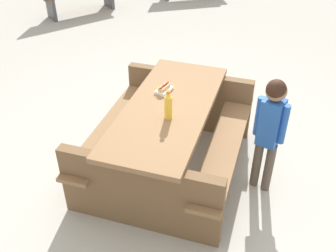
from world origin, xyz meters
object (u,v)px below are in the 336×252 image
picnic_table (168,133)px  soda_bottle (168,106)px  child_in_coat (271,123)px  hotdog_tray (164,89)px

picnic_table → soda_bottle: 0.47m
picnic_table → soda_bottle: (-0.15, -0.12, 0.43)m
picnic_table → child_in_coat: (0.33, -0.87, 0.31)m
child_in_coat → picnic_table: bearing=110.6°
picnic_table → hotdog_tray: size_ratio=11.42×
hotdog_tray → child_in_coat: bearing=-82.4°
picnic_table → hotdog_tray: hotdog_tray is taller
hotdog_tray → child_in_coat: child_in_coat is taller
child_in_coat → hotdog_tray: bearing=97.6°
hotdog_tray → child_in_coat: size_ratio=0.16×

